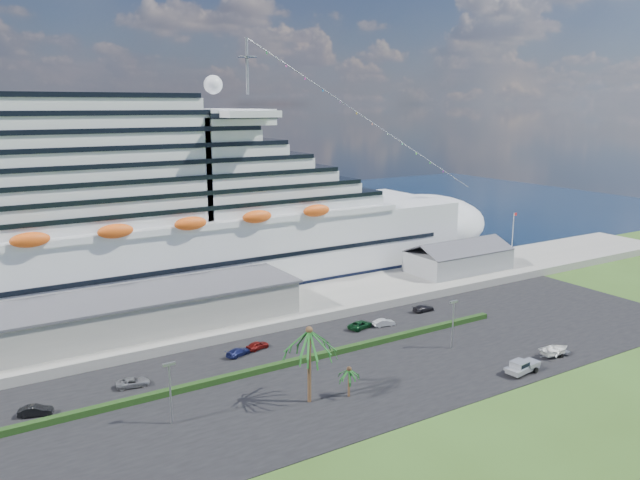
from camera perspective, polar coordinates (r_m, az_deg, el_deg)
ground at (r=90.28m, az=6.00°, el=-14.02°), size 420.00×420.00×0.00m
asphalt_lot at (r=98.33m, az=2.02°, el=-11.62°), size 140.00×38.00×0.12m
wharf at (r=121.56m, az=-5.61°, el=-6.48°), size 240.00×20.00×1.80m
water at (r=204.00m, az=-16.80°, el=0.49°), size 420.00×160.00×0.02m
cruise_ship at (r=132.89m, az=-18.76°, el=1.58°), size 191.00×38.00×54.00m
terminal_building at (r=112.25m, az=-17.26°, el=-6.40°), size 61.00×15.00×6.30m
port_shed at (r=149.72m, az=12.54°, el=-1.72°), size 24.00×12.31×7.37m
flagpole at (r=161.74m, az=17.21°, el=0.46°), size 1.08×0.16×12.00m
hedge at (r=98.31m, az=-3.59°, el=-11.32°), size 88.00×1.10×0.90m
lamp_post_left at (r=82.59m, az=-13.56°, el=-12.82°), size 1.60×0.35×8.27m
lamp_post_right at (r=105.99m, az=12.07°, el=-7.02°), size 1.60×0.35×8.27m
palm_tall at (r=84.42m, az=-1.00°, el=-9.04°), size 8.82×8.82×11.13m
palm_short at (r=88.13m, az=2.67°, el=-12.01°), size 3.53×3.53×4.56m
parked_car_1 at (r=92.11m, az=-24.57°, el=-14.01°), size 4.51×2.72×1.40m
parked_car_2 at (r=95.88m, az=-16.73°, el=-12.35°), size 4.97×2.85×1.30m
parked_car_3 at (r=103.20m, az=-7.47°, el=-10.11°), size 4.76×3.06×1.28m
parked_car_4 at (r=105.36m, az=-5.74°, el=-9.56°), size 4.30×2.46×1.38m
parked_car_5 at (r=115.78m, az=5.87°, el=-7.52°), size 4.27×2.16×1.34m
parked_car_6 at (r=114.25m, az=3.70°, el=-7.74°), size 5.48×3.53×1.40m
parked_car_7 at (r=124.67m, az=9.44°, el=-6.17°), size 4.61×1.96×1.33m
pickup_truck at (r=100.68m, az=18.01°, el=-10.91°), size 6.20×2.91×2.11m
boat_trailer at (r=108.68m, az=20.72°, el=-9.35°), size 6.34×4.38×1.79m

